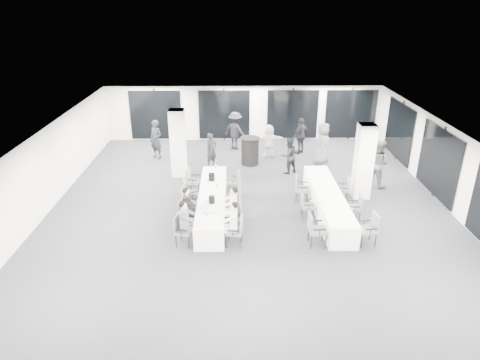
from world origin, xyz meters
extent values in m
cube|color=#222227|center=(0.00, 0.00, -0.01)|extent=(14.00, 16.00, 0.02)
cube|color=white|center=(0.00, 0.00, 2.81)|extent=(14.00, 16.00, 0.02)
cube|color=silver|center=(-7.01, 0.00, 1.40)|extent=(0.02, 16.00, 2.80)
cube|color=silver|center=(7.01, 0.00, 1.40)|extent=(0.02, 16.00, 2.80)
cube|color=silver|center=(0.00, 8.01, 1.40)|extent=(14.00, 0.02, 2.80)
cube|color=silver|center=(0.00, -8.01, 1.40)|extent=(14.00, 0.02, 2.80)
cube|color=black|center=(0.00, 7.94, 1.35)|extent=(13.60, 0.06, 2.50)
cube|color=black|center=(6.94, 1.00, 1.35)|extent=(0.06, 14.00, 2.50)
cube|color=white|center=(-2.80, 3.20, 1.40)|extent=(0.60, 0.60, 2.80)
cube|color=white|center=(4.20, 1.00, 1.40)|extent=(0.60, 0.60, 2.80)
cube|color=white|center=(-1.28, -0.23, 0.38)|extent=(0.90, 5.00, 0.75)
cube|color=white|center=(2.71, -0.25, 0.38)|extent=(0.90, 5.00, 0.75)
cylinder|color=black|center=(0.20, 4.44, 0.61)|extent=(0.77, 0.77, 1.21)
cylinder|color=black|center=(0.20, 4.44, 1.21)|extent=(0.88, 0.88, 0.02)
cube|color=#52555A|center=(-2.03, -2.28, 0.45)|extent=(0.57, 0.58, 0.08)
cube|color=#52555A|center=(-2.24, -2.23, 0.72)|extent=(0.17, 0.46, 0.46)
cylinder|color=black|center=(-2.18, -2.04, 0.21)|extent=(0.04, 0.04, 0.41)
cylinder|color=black|center=(-2.27, -2.43, 0.21)|extent=(0.04, 0.04, 0.41)
cylinder|color=black|center=(-1.79, -2.14, 0.21)|extent=(0.04, 0.04, 0.41)
cylinder|color=black|center=(-1.88, -2.53, 0.21)|extent=(0.04, 0.04, 0.41)
cube|color=black|center=(-1.97, -2.04, 0.62)|extent=(0.34, 0.12, 0.04)
cube|color=black|center=(-2.09, -2.53, 0.62)|extent=(0.34, 0.12, 0.04)
cube|color=#52555A|center=(-2.03, -1.32, 0.45)|extent=(0.55, 0.57, 0.08)
cube|color=#52555A|center=(-2.25, -1.27, 0.73)|extent=(0.15, 0.47, 0.46)
cylinder|color=black|center=(-2.19, -1.08, 0.21)|extent=(0.04, 0.04, 0.41)
cylinder|color=black|center=(-2.27, -1.47, 0.21)|extent=(0.04, 0.04, 0.41)
cylinder|color=black|center=(-1.79, -1.16, 0.21)|extent=(0.04, 0.04, 0.41)
cylinder|color=black|center=(-1.87, -1.55, 0.21)|extent=(0.04, 0.04, 0.41)
cube|color=black|center=(-1.98, -1.07, 0.62)|extent=(0.34, 0.11, 0.04)
cube|color=black|center=(-2.08, -1.56, 0.62)|extent=(0.34, 0.11, 0.04)
cube|color=#52555A|center=(-2.03, -0.50, 0.49)|extent=(0.57, 0.59, 0.09)
cube|color=#52555A|center=(-2.27, -0.47, 0.78)|extent=(0.14, 0.50, 0.50)
cylinder|color=black|center=(-2.21, -0.25, 0.22)|extent=(0.04, 0.04, 0.45)
cylinder|color=black|center=(-2.28, -0.68, 0.22)|extent=(0.04, 0.04, 0.45)
cylinder|color=black|center=(-1.78, -0.32, 0.22)|extent=(0.04, 0.04, 0.45)
cylinder|color=black|center=(-1.85, -0.75, 0.22)|extent=(0.04, 0.04, 0.45)
cube|color=black|center=(-1.99, -0.23, 0.67)|extent=(0.37, 0.10, 0.04)
cube|color=black|center=(-2.07, -0.77, 0.67)|extent=(0.37, 0.10, 0.04)
cube|color=#52555A|center=(-2.03, 0.31, 0.48)|extent=(0.60, 0.61, 0.08)
cube|color=#52555A|center=(-2.26, 0.25, 0.76)|extent=(0.18, 0.49, 0.49)
cylinder|color=black|center=(-2.29, 0.46, 0.22)|extent=(0.04, 0.04, 0.43)
cylinder|color=black|center=(-2.18, 0.05, 0.22)|extent=(0.04, 0.04, 0.43)
cylinder|color=black|center=(-1.88, 0.57, 0.22)|extent=(0.04, 0.04, 0.43)
cylinder|color=black|center=(-1.77, 0.16, 0.22)|extent=(0.04, 0.04, 0.43)
cube|color=black|center=(-2.10, 0.57, 0.66)|extent=(0.36, 0.13, 0.04)
cube|color=black|center=(-1.97, 0.05, 0.66)|extent=(0.36, 0.13, 0.04)
cube|color=#52555A|center=(-2.03, 1.43, 0.46)|extent=(0.55, 0.56, 0.08)
cube|color=#52555A|center=(-2.25, 1.47, 0.74)|extent=(0.14, 0.47, 0.47)
cylinder|color=black|center=(-2.20, 1.67, 0.21)|extent=(0.04, 0.04, 0.42)
cylinder|color=black|center=(-2.27, 1.26, 0.21)|extent=(0.04, 0.04, 0.42)
cylinder|color=black|center=(-1.79, 1.60, 0.21)|extent=(0.04, 0.04, 0.42)
cylinder|color=black|center=(-1.86, 1.19, 0.21)|extent=(0.04, 0.04, 0.42)
cube|color=black|center=(-1.99, 1.68, 0.63)|extent=(0.35, 0.10, 0.04)
cube|color=black|center=(-2.07, 1.18, 0.63)|extent=(0.35, 0.10, 0.04)
cube|color=#52555A|center=(-0.53, -2.34, 0.45)|extent=(0.53, 0.54, 0.08)
cube|color=#52555A|center=(-0.31, -2.37, 0.73)|extent=(0.12, 0.47, 0.46)
cylinder|color=black|center=(-0.36, -2.57, 0.21)|extent=(0.04, 0.04, 0.41)
cylinder|color=black|center=(-0.30, -2.17, 0.21)|extent=(0.04, 0.04, 0.41)
cylinder|color=black|center=(-0.76, -2.52, 0.21)|extent=(0.04, 0.04, 0.41)
cylinder|color=black|center=(-0.70, -2.12, 0.21)|extent=(0.04, 0.04, 0.41)
cube|color=black|center=(-0.56, -2.59, 0.63)|extent=(0.35, 0.09, 0.04)
cube|color=black|center=(-0.50, -2.09, 0.63)|extent=(0.35, 0.09, 0.04)
cube|color=#52555A|center=(-0.53, -1.31, 0.41)|extent=(0.47, 0.49, 0.07)
cube|color=#52555A|center=(-0.33, -1.29, 0.66)|extent=(0.10, 0.43, 0.42)
cylinder|color=black|center=(-0.33, -1.47, 0.19)|extent=(0.03, 0.03, 0.38)
cylinder|color=black|center=(-0.37, -1.11, 0.19)|extent=(0.03, 0.03, 0.38)
cylinder|color=black|center=(-0.69, -1.51, 0.19)|extent=(0.03, 0.03, 0.38)
cylinder|color=black|center=(-0.73, -1.15, 0.19)|extent=(0.03, 0.03, 0.38)
cube|color=black|center=(-0.50, -1.54, 0.57)|extent=(0.31, 0.07, 0.04)
cube|color=black|center=(-0.56, -1.08, 0.57)|extent=(0.31, 0.07, 0.04)
cube|color=#52555A|center=(-0.53, -0.48, 0.44)|extent=(0.47, 0.49, 0.08)
cube|color=#52555A|center=(-0.32, -0.46, 0.70)|extent=(0.08, 0.45, 0.45)
cylinder|color=black|center=(-0.33, -0.66, 0.20)|extent=(0.03, 0.03, 0.40)
cylinder|color=black|center=(-0.35, -0.27, 0.20)|extent=(0.03, 0.03, 0.40)
cylinder|color=black|center=(-0.71, -0.68, 0.20)|extent=(0.03, 0.03, 0.40)
cylinder|color=black|center=(-0.73, -0.30, 0.20)|extent=(0.03, 0.03, 0.40)
cube|color=black|center=(-0.52, -0.72, 0.60)|extent=(0.33, 0.06, 0.04)
cube|color=black|center=(-0.54, -0.24, 0.60)|extent=(0.33, 0.06, 0.04)
cube|color=#52555A|center=(-0.53, 0.22, 0.44)|extent=(0.51, 0.53, 0.08)
cube|color=#52555A|center=(-0.32, 0.19, 0.70)|extent=(0.12, 0.45, 0.45)
cylinder|color=black|center=(-0.37, 0.00, 0.20)|extent=(0.03, 0.03, 0.40)
cylinder|color=black|center=(-0.31, 0.39, 0.20)|extent=(0.03, 0.03, 0.40)
cylinder|color=black|center=(-0.75, 0.06, 0.20)|extent=(0.03, 0.03, 0.40)
cylinder|color=black|center=(-0.69, 0.44, 0.20)|extent=(0.03, 0.03, 0.40)
cube|color=black|center=(-0.57, -0.02, 0.60)|extent=(0.33, 0.09, 0.04)
cube|color=black|center=(-0.49, 0.46, 0.60)|extent=(0.33, 0.09, 0.04)
cube|color=#52555A|center=(-0.53, 1.48, 0.41)|extent=(0.52, 0.53, 0.07)
cube|color=#52555A|center=(-0.34, 1.43, 0.65)|extent=(0.16, 0.42, 0.42)
cylinder|color=black|center=(-0.40, 1.26, 0.19)|extent=(0.03, 0.03, 0.37)
cylinder|color=black|center=(-0.31, 1.61, 0.19)|extent=(0.03, 0.03, 0.37)
cylinder|color=black|center=(-0.75, 1.35, 0.19)|extent=(0.03, 0.03, 0.37)
cylinder|color=black|center=(-0.66, 1.71, 0.19)|extent=(0.03, 0.03, 0.37)
cube|color=black|center=(-0.59, 1.26, 0.56)|extent=(0.31, 0.11, 0.04)
cube|color=black|center=(-0.47, 1.70, 0.56)|extent=(0.31, 0.11, 0.04)
cube|color=#52555A|center=(1.96, -2.38, 0.49)|extent=(0.51, 0.54, 0.09)
cube|color=#52555A|center=(1.72, -2.39, 0.78)|extent=(0.08, 0.50, 0.50)
cylinder|color=black|center=(1.74, -2.17, 0.22)|extent=(0.04, 0.04, 0.45)
cylinder|color=black|center=(1.75, -2.60, 0.22)|extent=(0.04, 0.04, 0.45)
cylinder|color=black|center=(2.17, -2.16, 0.22)|extent=(0.04, 0.04, 0.45)
cylinder|color=black|center=(2.18, -2.59, 0.22)|extent=(0.04, 0.04, 0.45)
cube|color=black|center=(1.95, -2.11, 0.67)|extent=(0.37, 0.05, 0.04)
cube|color=black|center=(1.97, -2.65, 0.67)|extent=(0.37, 0.05, 0.04)
cube|color=#52555A|center=(1.96, -0.64, 0.43)|extent=(0.45, 0.47, 0.08)
cube|color=#52555A|center=(1.75, -0.63, 0.68)|extent=(0.07, 0.44, 0.44)
cylinder|color=black|center=(1.78, -0.44, 0.19)|extent=(0.03, 0.03, 0.39)
cylinder|color=black|center=(1.76, -0.82, 0.19)|extent=(0.03, 0.03, 0.39)
cylinder|color=black|center=(2.15, -0.46, 0.19)|extent=(0.03, 0.03, 0.39)
cylinder|color=black|center=(2.14, -0.84, 0.19)|extent=(0.03, 0.03, 0.39)
cube|color=black|center=(1.97, -0.40, 0.59)|extent=(0.32, 0.05, 0.04)
cube|color=black|center=(1.95, -0.88, 0.59)|extent=(0.32, 0.05, 0.04)
cube|color=#52555A|center=(1.96, 0.67, 0.46)|extent=(0.54, 0.55, 0.08)
cube|color=#52555A|center=(1.74, 0.71, 0.73)|extent=(0.13, 0.47, 0.47)
cylinder|color=black|center=(1.79, 0.91, 0.21)|extent=(0.04, 0.04, 0.42)
cylinder|color=black|center=(1.73, 0.50, 0.21)|extent=(0.04, 0.04, 0.42)
cylinder|color=black|center=(2.19, 0.85, 0.21)|extent=(0.04, 0.04, 0.42)
cylinder|color=black|center=(2.13, 0.44, 0.21)|extent=(0.04, 0.04, 0.42)
cube|color=black|center=(2.00, 0.93, 0.63)|extent=(0.35, 0.09, 0.04)
cube|color=black|center=(1.92, 0.42, 0.63)|extent=(0.35, 0.09, 0.04)
cube|color=#52555A|center=(3.46, -2.35, 0.47)|extent=(0.53, 0.55, 0.08)
cube|color=#52555A|center=(3.69, -2.33, 0.76)|extent=(0.11, 0.49, 0.49)
cylinder|color=black|center=(3.69, -2.54, 0.22)|extent=(0.04, 0.04, 0.43)
cylinder|color=black|center=(3.65, -2.12, 0.22)|extent=(0.04, 0.04, 0.43)
cylinder|color=black|center=(3.27, -2.58, 0.22)|extent=(0.04, 0.04, 0.43)
cylinder|color=black|center=(3.23, -2.16, 0.22)|extent=(0.04, 0.04, 0.43)
cube|color=black|center=(3.48, -2.61, 0.65)|extent=(0.36, 0.08, 0.04)
cube|color=black|center=(3.43, -2.09, 0.65)|extent=(0.36, 0.08, 0.04)
cube|color=#52555A|center=(3.46, -0.80, 0.43)|extent=(0.48, 0.49, 0.08)
cube|color=#52555A|center=(3.67, -0.82, 0.69)|extent=(0.09, 0.44, 0.44)
cylinder|color=black|center=(3.63, -1.01, 0.20)|extent=(0.03, 0.03, 0.39)
cylinder|color=black|center=(3.66, -0.62, 0.20)|extent=(0.03, 0.03, 0.39)
cylinder|color=black|center=(3.25, -0.98, 0.20)|extent=(0.03, 0.03, 0.39)
cylinder|color=black|center=(3.28, -0.59, 0.20)|extent=(0.03, 0.03, 0.39)
cube|color=black|center=(3.44, -1.04, 0.59)|extent=(0.33, 0.06, 0.04)
cube|color=black|center=(3.48, -0.56, 0.59)|extent=(0.33, 0.06, 0.04)
cube|color=#52555A|center=(3.46, 0.73, 0.41)|extent=(0.48, 0.50, 0.07)
cube|color=#52555A|center=(3.66, 0.70, 0.65)|extent=(0.12, 0.42, 0.42)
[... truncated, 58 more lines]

